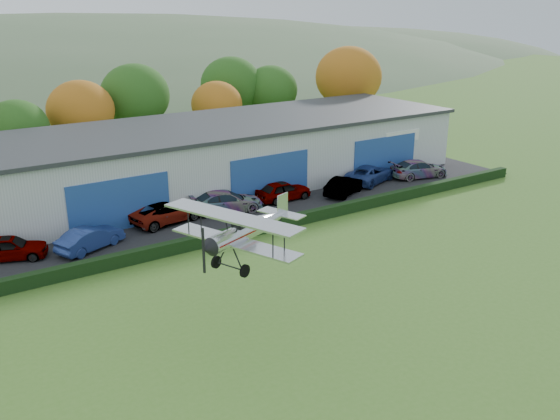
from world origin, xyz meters
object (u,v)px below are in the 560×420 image
car_2 (167,212)px  car_5 (344,186)px  car_3 (226,201)px  biplane (245,229)px  car_4 (283,191)px  car_0 (9,248)px  hangar (232,152)px  car_6 (370,174)px  car_1 (90,238)px  car_7 (419,169)px

car_2 → car_5: size_ratio=1.18×
car_3 → biplane: bearing=167.2°
car_2 → car_4: car_4 is taller
car_5 → car_0: bearing=63.7°
car_2 → hangar: bearing=-65.4°
car_4 → car_5: 5.14m
car_0 → car_6: bearing=-67.4°
car_1 → car_3: car_3 is taller
car_0 → car_1: bearing=-82.5°
hangar → car_3: (-4.36, -6.74, -1.81)m
car_0 → car_3: 15.00m
car_3 → car_4: bearing=-77.4°
car_5 → car_7: bearing=-111.7°
car_6 → hangar: bearing=36.1°
car_6 → car_1: bearing=74.8°
car_0 → biplane: 17.40m
car_5 → car_6: size_ratio=0.83×
car_5 → biplane: bearing=104.9°
car_0 → car_7: bearing=-69.5°
car_4 → biplane: 20.39m
car_0 → car_2: (10.47, 0.81, -0.01)m
car_1 → car_0: bearing=52.7°
hangar → car_5: (5.62, -8.27, -1.87)m
car_0 → car_2: car_0 is taller
car_4 → car_7: 13.69m
car_2 → car_4: (9.59, -0.36, 0.04)m
car_3 → car_7: (18.70, -1.20, -0.03)m
hangar → car_5: 10.17m
car_6 → car_7: 4.79m
car_2 → car_5: bearing=-108.4°
hangar → car_2: hangar is taller
car_7 → biplane: size_ratio=0.78×
car_6 → car_0: bearing=71.9°
car_1 → car_4: car_4 is taller
car_1 → biplane: (3.05, -13.93, 4.35)m
car_1 → car_2: 6.27m
hangar → car_4: (0.70, -6.77, -1.84)m
car_4 → car_6: (9.00, 0.00, -0.02)m
car_0 → car_3: bearing=-66.4°
car_1 → car_5: bearing=-112.9°
car_2 → biplane: bearing=158.5°
hangar → car_6: (9.69, -6.77, -1.86)m
car_2 → car_3: car_3 is taller
car_5 → car_3: bearing=57.5°
car_4 → biplane: size_ratio=0.66×
car_0 → car_5: bearing=-70.7°
car_0 → biplane: bearing=-131.6°
car_5 → biplane: biplane is taller
car_0 → car_4: size_ratio=0.96×
car_1 → car_3: size_ratio=0.80×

